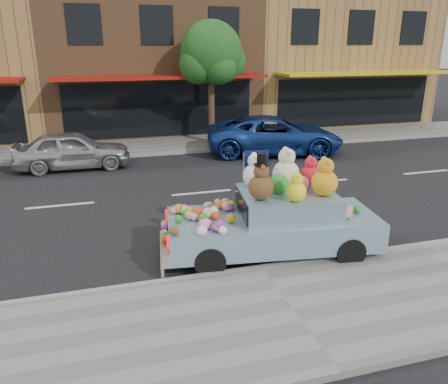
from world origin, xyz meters
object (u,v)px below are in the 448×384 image
object	(u,v)px
street_tree	(211,57)
car_blue	(275,135)
car_silver	(72,150)
art_car	(274,217)

from	to	relation	value
street_tree	car_blue	world-z (taller)	street_tree
street_tree	car_silver	bearing A→B (deg)	-155.48
street_tree	car_silver	distance (m)	7.04
art_car	car_silver	bearing A→B (deg)	125.41
car_blue	street_tree	bearing A→B (deg)	51.63
car_blue	car_silver	bearing A→B (deg)	104.45
car_silver	car_blue	distance (m)	7.75
street_tree	car_blue	size ratio (longest dim) A/B	0.96
car_blue	art_car	size ratio (longest dim) A/B	1.16
car_silver	car_blue	world-z (taller)	car_blue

